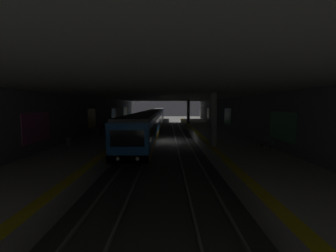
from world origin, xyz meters
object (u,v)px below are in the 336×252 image
Objects in this scene: person_standing_far at (119,121)px; person_walking_mid at (121,124)px; pillar_far at (188,112)px; pillar_near at (214,120)px; bench_right_mid at (108,125)px; suitcase_rolling at (118,126)px; bench_left_mid at (207,120)px; bench_left_near at (267,142)px; person_waiting_near at (125,120)px; trash_bin at (69,142)px; person_boarding at (100,128)px; bench_right_near at (96,129)px; metro_train at (155,118)px.

person_walking_mid is at bearing -162.32° from person_standing_far.
pillar_far is at bearing -62.98° from person_standing_far.
pillar_near is at bearing -142.96° from person_standing_far.
pillar_far is at bearing 0.00° from pillar_near.
suitcase_rolling is (0.79, -1.26, -0.24)m from bench_right_mid.
bench_left_mid is at bearing -9.58° from pillar_near.
person_walking_mid is (11.81, 10.57, -1.43)m from pillar_near.
bench_left_near is at bearing -133.75° from suitcase_rolling.
person_waiting_near reaches higher than suitcase_rolling.
bench_left_near is 2.00× the size of trash_bin.
person_standing_far reaches higher than bench_left_mid.
person_waiting_near is (-5.19, 15.69, 0.30)m from bench_left_mid.
pillar_near reaches higher than bench_left_near.
pillar_far is 2.73× the size of person_boarding.
bench_left_mid is at bearing -45.97° from bench_right_near.
person_standing_far is 16.20m from trash_bin.
person_waiting_near is 20.18m from trash_bin.
pillar_far reaches higher than bench_right_near.
bench_right_near is 1.11× the size of person_waiting_near.
metro_train is 27.85m from bench_left_near.
person_waiting_near is 1.78× the size of suitcase_rolling.
trash_bin is at bearing -176.97° from bench_right_mid.
pillar_near is 5.35× the size of trash_bin.
person_boarding is at bearing 139.43° from bench_left_mid.
pillar_near is at bearing -140.55° from suitcase_rolling.
person_boarding is at bearing -179.40° from person_standing_far.
person_waiting_near reaches higher than bench_left_near.
suitcase_rolling is at bearing 122.85° from pillar_far.
bench_left_mid is 30.16m from trash_bin.
bench_left_mid reaches higher than trash_bin.
metro_train is at bearing -29.17° from bench_right_mid.
person_walking_mid is (-1.52, -2.31, 0.32)m from bench_right_mid.
bench_right_near is 11.40m from person_waiting_near.
bench_left_mid is at bearing -40.57° from person_boarding.
person_boarding reaches higher than bench_left_near.
bench_right_mid reaches higher than trash_bin.
person_waiting_near is at bearing -12.44° from bench_right_mid.
bench_left_mid is at bearing -32.80° from trash_bin.
metro_train is 11.73m from suitcase_rolling.
person_walking_mid is at bearing -11.35° from person_boarding.
person_walking_mid reaches higher than bench_left_mid.
bench_left_mid is 16.53m from person_waiting_near.
bench_right_mid is at bearing 122.23° from suitcase_rolling.
metro_train reaches higher than person_standing_far.
pillar_near reaches higher than bench_right_near.
bench_left_near is at bearing -130.97° from person_walking_mid.
person_boarding is at bearing 179.51° from suitcase_rolling.
person_standing_far is at bearing 0.60° from person_boarding.
metro_train is 34.08× the size of bench_left_near.
pillar_far is 2.68× the size of bench_right_mid.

